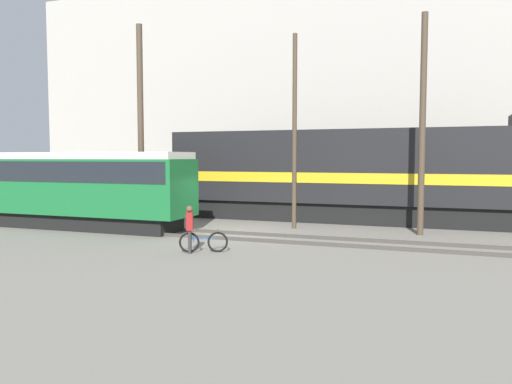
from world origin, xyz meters
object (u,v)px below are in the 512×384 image
(freight_locomotive, at_px, (362,174))
(utility_pole_right, at_px, (422,125))
(bicycle, at_px, (204,242))
(utility_pole_left, at_px, (141,124))
(streetcar, at_px, (87,185))
(utility_pole_center, at_px, (295,132))
(person, at_px, (190,225))

(freight_locomotive, bearing_deg, utility_pole_right, -48.71)
(freight_locomotive, height_order, bicycle, freight_locomotive)
(utility_pole_left, bearing_deg, bicycle, -44.40)
(streetcar, xyz_separation_m, bicycle, (7.47, -3.31, -1.63))
(utility_pole_left, distance_m, utility_pole_center, 8.11)
(freight_locomotive, xyz_separation_m, utility_pole_right, (2.89, -3.29, 2.16))
(freight_locomotive, xyz_separation_m, person, (-4.30, -10.20, -1.44))
(bicycle, xyz_separation_m, utility_pole_left, (-6.74, 6.60, 4.59))
(person, bearing_deg, streetcar, 153.02)
(streetcar, bearing_deg, utility_pole_left, 77.55)
(freight_locomotive, relative_size, utility_pole_center, 2.23)
(person, relative_size, utility_pole_left, 0.16)
(freight_locomotive, distance_m, person, 11.16)
(freight_locomotive, relative_size, bicycle, 12.49)
(freight_locomotive, height_order, streetcar, freight_locomotive)
(bicycle, bearing_deg, utility_pole_center, 78.45)
(freight_locomotive, distance_m, utility_pole_center, 4.63)
(bicycle, height_order, utility_pole_right, utility_pole_right)
(freight_locomotive, relative_size, utility_pole_right, 2.13)
(streetcar, bearing_deg, utility_pole_right, 12.97)
(bicycle, distance_m, utility_pole_right, 10.39)
(streetcar, height_order, utility_pole_center, utility_pole_center)
(bicycle, distance_m, person, 0.78)
(utility_pole_right, bearing_deg, streetcar, -167.03)
(utility_pole_center, bearing_deg, utility_pole_left, 180.00)
(freight_locomotive, height_order, utility_pole_right, utility_pole_right)
(streetcar, height_order, bicycle, streetcar)
(freight_locomotive, distance_m, utility_pole_left, 11.46)
(streetcar, height_order, utility_pole_left, utility_pole_left)
(streetcar, bearing_deg, freight_locomotive, 30.01)
(person, distance_m, utility_pole_left, 10.20)
(bicycle, bearing_deg, freight_locomotive, 68.29)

